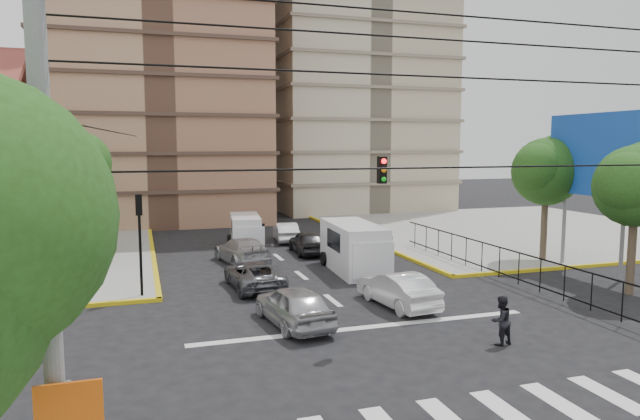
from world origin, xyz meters
name	(u,v)px	position (x,y,z in m)	size (l,w,h in m)	color
ground	(380,338)	(0.00, 0.00, 0.00)	(160.00, 160.00, 0.00)	black
sidewalk_ne	(512,229)	(20.00, 20.00, 0.07)	(26.00, 26.00, 0.15)	gray
crosswalk_stripes	(478,416)	(0.00, -6.00, 0.01)	(12.00, 2.40, 0.01)	silver
stop_line	(367,327)	(0.00, 1.20, 0.01)	(13.00, 0.40, 0.01)	silver
park_fence	(518,287)	(9.00, 4.50, 0.00)	(0.10, 22.50, 1.66)	black
billboard	(594,158)	(14.45, 6.00, 6.00)	(0.36, 6.20, 8.10)	slate
tree_park_a	(637,182)	(13.08, 2.01, 5.01)	(4.41, 3.60, 6.83)	#473828
tree_park_c	(548,168)	(14.09, 9.01, 5.34)	(4.65, 3.80, 7.25)	#473828
tree_tudor	(58,172)	(-11.90, 16.01, 5.22)	(5.39, 4.40, 7.43)	#473828
traffic_light_nw	(140,228)	(-7.80, 7.80, 3.11)	(0.28, 0.22, 4.40)	black
traffic_light_hanging	(409,169)	(0.00, -2.04, 5.90)	(18.00, 9.12, 0.92)	black
utility_pole_sw	(49,280)	(-9.00, -9.00, 4.77)	(1.40, 0.28, 9.00)	slate
van_right_lane	(355,249)	(2.92, 9.88, 1.23)	(2.51, 5.73, 2.53)	silver
van_left_lane	(246,232)	(-1.22, 18.87, 1.00)	(2.32, 4.75, 2.06)	silver
car_silver_front_left	(294,305)	(-2.47, 2.26, 0.76)	(1.80, 4.47, 1.52)	#AAABAF
car_white_front_right	(398,289)	(2.26, 3.35, 0.72)	(1.53, 4.38, 1.44)	white
car_grey_mid_left	(254,275)	(-2.81, 8.12, 0.64)	(2.13, 4.61, 1.28)	#5A5C62
car_silver_rear_left	(242,251)	(-2.35, 13.84, 0.74)	(2.08, 5.11, 1.48)	#A7A7AB
car_darkgrey_mid_right	(307,242)	(1.97, 15.54, 0.72)	(1.69, 4.21, 1.43)	#242427
car_white_rear_right	(285,232)	(1.79, 20.29, 0.67)	(1.42, 4.08, 1.34)	white
pedestrian_crosswalk	(501,320)	(3.56, -1.83, 0.83)	(0.81, 0.63, 1.66)	black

